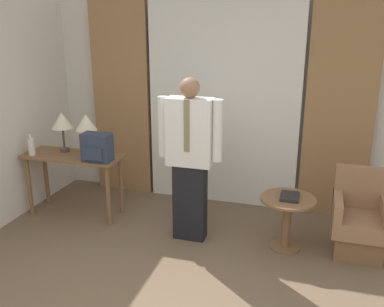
# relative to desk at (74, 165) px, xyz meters

# --- Properties ---
(wall_back) EXTENTS (10.00, 0.06, 2.70)m
(wall_back) POSITION_rel_desk_xyz_m (1.57, 0.99, 0.74)
(wall_back) COLOR silver
(wall_back) RESTS_ON ground_plane
(curtain_sheer_center) EXTENTS (1.84, 0.06, 2.58)m
(curtain_sheer_center) POSITION_rel_desk_xyz_m (1.57, 0.86, 0.68)
(curtain_sheer_center) COLOR white
(curtain_sheer_center) RESTS_ON ground_plane
(curtain_drape_left) EXTENTS (0.76, 0.06, 2.58)m
(curtain_drape_left) POSITION_rel_desk_xyz_m (0.23, 0.86, 0.68)
(curtain_drape_left) COLOR #997047
(curtain_drape_left) RESTS_ON ground_plane
(curtain_drape_right) EXTENTS (0.76, 0.06, 2.58)m
(curtain_drape_right) POSITION_rel_desk_xyz_m (2.91, 0.86, 0.68)
(curtain_drape_right) COLOR #997047
(curtain_drape_right) RESTS_ON ground_plane
(desk) EXTENTS (1.15, 0.45, 0.74)m
(desk) POSITION_rel_desk_xyz_m (0.00, 0.00, 0.00)
(desk) COLOR brown
(desk) RESTS_ON ground_plane
(table_lamp_left) EXTENTS (0.25, 0.25, 0.47)m
(table_lamp_left) POSITION_rel_desk_xyz_m (-0.16, 0.08, 0.49)
(table_lamp_left) COLOR #4C4238
(table_lamp_left) RESTS_ON desk
(table_lamp_right) EXTENTS (0.25, 0.25, 0.47)m
(table_lamp_right) POSITION_rel_desk_xyz_m (0.16, 0.08, 0.49)
(table_lamp_right) COLOR #4C4238
(table_lamp_right) RESTS_ON desk
(bottle_near_edge) EXTENTS (0.08, 0.08, 0.25)m
(bottle_near_edge) POSITION_rel_desk_xyz_m (-0.44, -0.14, 0.23)
(bottle_near_edge) COLOR silver
(bottle_near_edge) RESTS_ON desk
(backpack) EXTENTS (0.32, 0.21, 0.31)m
(backpack) POSITION_rel_desk_xyz_m (0.39, -0.11, 0.28)
(backpack) COLOR #2D384C
(backpack) RESTS_ON desk
(person) EXTENTS (0.66, 0.22, 1.71)m
(person) POSITION_rel_desk_xyz_m (1.48, -0.18, 0.32)
(person) COLOR black
(person) RESTS_ON ground_plane
(armchair) EXTENTS (0.52, 0.55, 0.84)m
(armchair) POSITION_rel_desk_xyz_m (3.16, 0.02, -0.29)
(armchair) COLOR brown
(armchair) RESTS_ON ground_plane
(side_table) EXTENTS (0.55, 0.55, 0.56)m
(side_table) POSITION_rel_desk_xyz_m (2.47, -0.12, -0.23)
(side_table) COLOR brown
(side_table) RESTS_ON ground_plane
(book) EXTENTS (0.18, 0.25, 0.03)m
(book) POSITION_rel_desk_xyz_m (2.48, -0.12, -0.04)
(book) COLOR black
(book) RESTS_ON side_table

